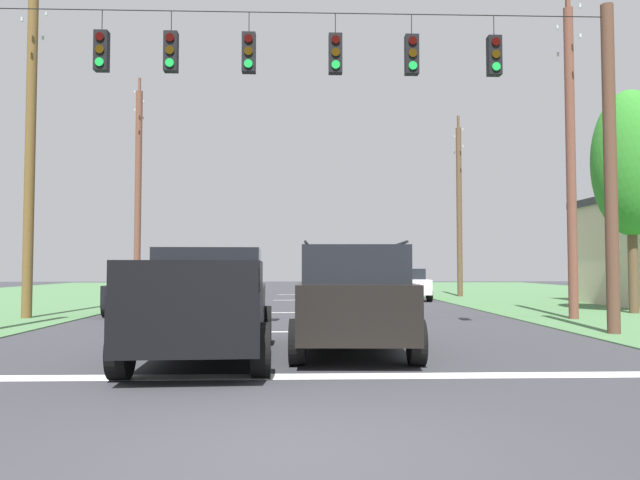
% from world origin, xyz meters
% --- Properties ---
extents(ground_plane, '(120.00, 120.00, 0.00)m').
position_xyz_m(ground_plane, '(0.00, 0.00, 0.00)').
color(ground_plane, '#333338').
extents(stop_bar_stripe, '(12.65, 0.45, 0.01)m').
position_xyz_m(stop_bar_stripe, '(0.00, 3.43, 0.00)').
color(stop_bar_stripe, white).
rests_on(stop_bar_stripe, ground).
extents(lane_dash_0, '(2.50, 0.15, 0.01)m').
position_xyz_m(lane_dash_0, '(0.00, 9.43, 0.00)').
color(lane_dash_0, white).
rests_on(lane_dash_0, ground).
extents(lane_dash_1, '(2.50, 0.15, 0.01)m').
position_xyz_m(lane_dash_1, '(0.00, 15.60, 0.00)').
color(lane_dash_1, white).
rests_on(lane_dash_1, ground).
extents(lane_dash_2, '(2.50, 0.15, 0.01)m').
position_xyz_m(lane_dash_2, '(0.00, 23.40, 0.00)').
color(lane_dash_2, white).
rests_on(lane_dash_2, ground).
extents(lane_dash_3, '(2.50, 0.15, 0.01)m').
position_xyz_m(lane_dash_3, '(0.00, 29.06, 0.00)').
color(lane_dash_3, white).
rests_on(lane_dash_3, ground).
extents(overhead_signal_span, '(15.64, 0.31, 7.98)m').
position_xyz_m(overhead_signal_span, '(-0.13, 8.54, 4.67)').
color(overhead_signal_span, brown).
rests_on(overhead_signal_span, ground).
extents(pickup_truck, '(2.48, 5.48, 1.95)m').
position_xyz_m(pickup_truck, '(-1.59, 5.25, 0.97)').
color(pickup_truck, black).
rests_on(pickup_truck, ground).
extents(suv_black, '(2.38, 4.88, 2.05)m').
position_xyz_m(suv_black, '(1.07, 5.97, 1.06)').
color(suv_black, black).
rests_on(suv_black, ground).
extents(distant_car_crossing_white, '(2.08, 4.33, 1.52)m').
position_xyz_m(distant_car_crossing_white, '(5.20, 23.51, 0.79)').
color(distant_car_crossing_white, silver).
rests_on(distant_car_crossing_white, ground).
extents(distant_car_oncoming, '(2.15, 4.36, 1.52)m').
position_xyz_m(distant_car_oncoming, '(-5.27, 15.37, 0.79)').
color(distant_car_oncoming, black).
rests_on(distant_car_oncoming, ground).
extents(utility_pole_mid_right, '(0.29, 1.64, 10.24)m').
position_xyz_m(utility_pole_mid_right, '(8.40, 12.49, 5.11)').
color(utility_pole_mid_right, brown).
rests_on(utility_pole_mid_right, ground).
extents(utility_pole_far_right, '(0.29, 1.83, 9.81)m').
position_xyz_m(utility_pole_far_right, '(8.66, 26.25, 4.87)').
color(utility_pole_far_right, brown).
rests_on(utility_pole_far_right, ground).
extents(utility_pole_mid_left, '(0.31, 1.99, 11.11)m').
position_xyz_m(utility_pole_mid_left, '(-8.40, 13.37, 5.42)').
color(utility_pole_mid_left, brown).
rests_on(utility_pole_mid_left, ground).
extents(utility_pole_far_left, '(0.33, 1.83, 11.30)m').
position_xyz_m(utility_pole_far_left, '(-8.17, 24.93, 5.53)').
color(utility_pole_far_left, brown).
rests_on(utility_pole_far_left, ground).
extents(tree_roadside_right, '(2.57, 2.57, 7.75)m').
position_xyz_m(tree_roadside_right, '(11.48, 14.61, 5.18)').
color(tree_roadside_right, brown).
rests_on(tree_roadside_right, ground).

